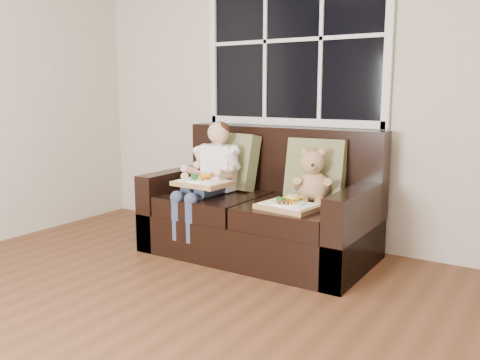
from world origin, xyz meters
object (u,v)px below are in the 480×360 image
Objects in this scene: loveseat at (263,214)px; child at (212,169)px; tray_left at (203,182)px; tray_right at (289,205)px; teddy_bear at (312,180)px.

loveseat is 1.98× the size of child.
loveseat is at bearing 44.29° from tray_left.
tray_right is at bearing 4.61° from tray_left.
teddy_bear is at bearing -0.75° from loveseat.
teddy_bear is at bearing 89.31° from tray_right.
tray_left is (0.05, -0.19, -0.07)m from child.
tray_right is (0.72, 0.02, -0.10)m from tray_left.
loveseat is 3.93× the size of tray_right.
teddy_bear is (0.81, 0.11, -0.03)m from child.
tray_left reaches higher than tray_right.
tray_left is (-0.35, -0.31, 0.26)m from loveseat.
loveseat is at bearing 149.77° from tray_right.
child is (-0.40, -0.12, 0.33)m from loveseat.
tray_left is (-0.76, -0.30, -0.04)m from teddy_bear.
teddy_bear reaches higher than tray_left.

